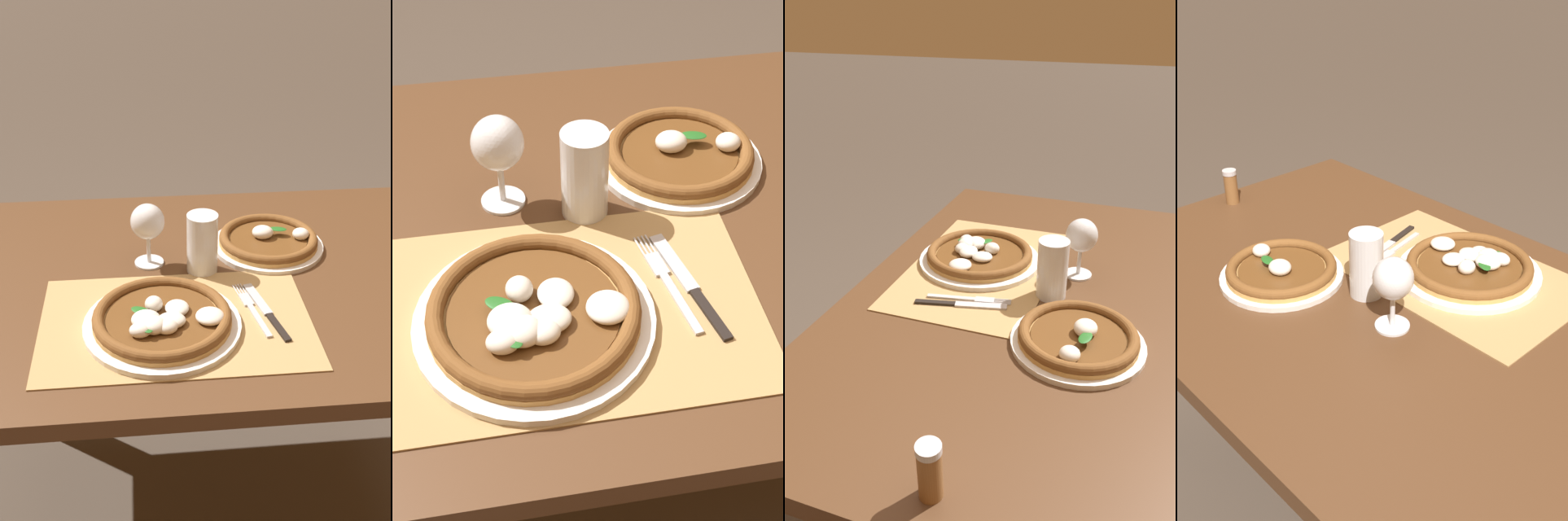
# 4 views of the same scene
# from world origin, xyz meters

# --- Properties ---
(ground_plane) EXTENTS (24.00, 24.00, 0.00)m
(ground_plane) POSITION_xyz_m (0.00, 0.00, 0.00)
(ground_plane) COLOR #473D33
(dining_table) EXTENTS (1.32, 0.90, 0.74)m
(dining_table) POSITION_xyz_m (0.00, 0.00, 0.64)
(dining_table) COLOR #4C301C
(dining_table) RESTS_ON ground
(paper_placemat) EXTENTS (0.56, 0.36, 0.00)m
(paper_placemat) POSITION_xyz_m (-0.09, -0.18, 0.74)
(paper_placemat) COLOR #A88451
(paper_placemat) RESTS_ON dining_table
(pizza_near) EXTENTS (0.32, 0.32, 0.05)m
(pizza_near) POSITION_xyz_m (-0.11, -0.20, 0.76)
(pizza_near) COLOR silver
(pizza_near) RESTS_ON paper_placemat
(pizza_far) EXTENTS (0.28, 0.28, 0.05)m
(pizza_far) POSITION_xyz_m (0.17, 0.11, 0.76)
(pizza_far) COLOR silver
(pizza_far) RESTS_ON dining_table
(wine_glass) EXTENTS (0.08, 0.08, 0.16)m
(wine_glass) POSITION_xyz_m (-0.13, 0.06, 0.85)
(wine_glass) COLOR silver
(wine_glass) RESTS_ON dining_table
(pint_glass) EXTENTS (0.07, 0.07, 0.15)m
(pint_glass) POSITION_xyz_m (-0.01, 0.02, 0.81)
(pint_glass) COLOR silver
(pint_glass) RESTS_ON dining_table
(fork) EXTENTS (0.05, 0.20, 0.00)m
(fork) POSITION_xyz_m (0.08, -0.16, 0.75)
(fork) COLOR #B7B7BC
(fork) RESTS_ON paper_placemat
(knife) EXTENTS (0.06, 0.21, 0.01)m
(knife) POSITION_xyz_m (0.11, -0.17, 0.75)
(knife) COLOR black
(knife) RESTS_ON paper_placemat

